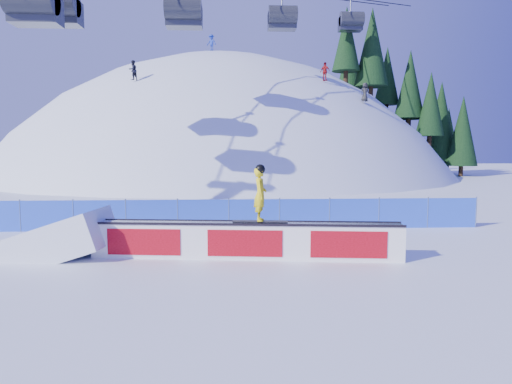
{
  "coord_description": "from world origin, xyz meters",
  "views": [
    {
      "loc": [
        1.1,
        -13.28,
        3.2
      ],
      "look_at": [
        1.91,
        1.54,
        1.77
      ],
      "focal_mm": 32.0,
      "sensor_mm": 36.0,
      "label": 1
    }
  ],
  "objects": [
    {
      "name": "rail_box",
      "position": [
        1.51,
        -0.24,
        0.53
      ],
      "size": [
        9.01,
        1.67,
        1.08
      ],
      "rotation": [
        0.0,
        0.0,
        -0.12
      ],
      "color": "white",
      "rests_on": "ground"
    },
    {
      "name": "snowboarder",
      "position": [
        1.92,
        -0.29,
        1.9
      ],
      "size": [
        1.62,
        0.59,
        1.66
      ],
      "rotation": [
        0.0,
        0.0,
        1.48
      ],
      "color": "black",
      "rests_on": "rail_box"
    },
    {
      "name": "distant_skiers",
      "position": [
        2.62,
        30.12,
        10.96
      ],
      "size": [
        21.14,
        10.76,
        7.65
      ],
      "color": "black",
      "rests_on": "ground"
    },
    {
      "name": "safety_fence",
      "position": [
        0.0,
        4.5,
        0.6
      ],
      "size": [
        22.05,
        0.05,
        1.3
      ],
      "color": "blue",
      "rests_on": "ground"
    },
    {
      "name": "treeline",
      "position": [
        21.83,
        41.21,
        10.69
      ],
      "size": [
        21.2,
        11.48,
        21.12
      ],
      "color": "black",
      "rests_on": "ground"
    },
    {
      "name": "snow_ramp",
      "position": [
        -4.08,
        0.41,
        0.0
      ],
      "size": [
        3.37,
        2.33,
        1.98
      ],
      "primitive_type": null,
      "rotation": [
        0.0,
        -0.31,
        -0.12
      ],
      "color": "white",
      "rests_on": "ground"
    },
    {
      "name": "snow_hill",
      "position": [
        0.0,
        42.0,
        -18.0
      ],
      "size": [
        64.0,
        64.0,
        64.0
      ],
      "color": "white",
      "rests_on": "ground"
    },
    {
      "name": "ground",
      "position": [
        0.0,
        0.0,
        0.0
      ],
      "size": [
        160.0,
        160.0,
        0.0
      ],
      "primitive_type": "plane",
      "color": "white",
      "rests_on": "ground"
    }
  ]
}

